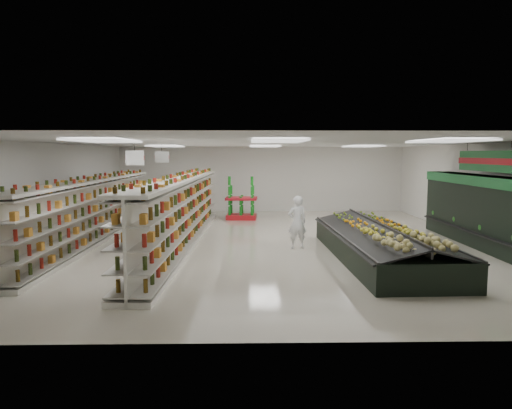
{
  "coord_description": "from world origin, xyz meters",
  "views": [
    {
      "loc": [
        -0.71,
        -14.65,
        2.87
      ],
      "look_at": [
        -0.41,
        0.54,
        1.17
      ],
      "focal_mm": 32.0,
      "sensor_mm": 36.0,
      "label": 1
    }
  ],
  "objects_px": {
    "gondola_center": "(182,214)",
    "produce_island": "(380,243)",
    "gondola_left": "(93,213)",
    "soda_endcap": "(241,200)",
    "shopper_background": "(177,201)",
    "shopper_main": "(297,222)"
  },
  "relations": [
    {
      "from": "gondola_center",
      "to": "shopper_main",
      "type": "distance_m",
      "value": 3.65
    },
    {
      "from": "soda_endcap",
      "to": "gondola_left",
      "type": "bearing_deg",
      "value": -134.37
    },
    {
      "from": "produce_island",
      "to": "shopper_background",
      "type": "distance_m",
      "value": 10.04
    },
    {
      "from": "gondola_center",
      "to": "produce_island",
      "type": "relative_size",
      "value": 1.82
    },
    {
      "from": "gondola_center",
      "to": "soda_endcap",
      "type": "xyz_separation_m",
      "value": [
        1.81,
        5.54,
        -0.14
      ]
    },
    {
      "from": "gondola_center",
      "to": "produce_island",
      "type": "bearing_deg",
      "value": -19.09
    },
    {
      "from": "gondola_left",
      "to": "gondola_center",
      "type": "xyz_separation_m",
      "value": [
        2.99,
        -0.63,
        0.03
      ]
    },
    {
      "from": "gondola_left",
      "to": "gondola_center",
      "type": "distance_m",
      "value": 3.05
    },
    {
      "from": "shopper_main",
      "to": "shopper_background",
      "type": "bearing_deg",
      "value": -68.03
    },
    {
      "from": "gondola_left",
      "to": "soda_endcap",
      "type": "distance_m",
      "value": 6.87
    },
    {
      "from": "gondola_center",
      "to": "shopper_main",
      "type": "xyz_separation_m",
      "value": [
        3.58,
        -0.7,
        -0.17
      ]
    },
    {
      "from": "gondola_left",
      "to": "shopper_main",
      "type": "distance_m",
      "value": 6.7
    },
    {
      "from": "produce_island",
      "to": "shopper_background",
      "type": "relative_size",
      "value": 4.0
    },
    {
      "from": "gondola_center",
      "to": "shopper_main",
      "type": "bearing_deg",
      "value": -9.4
    },
    {
      "from": "gondola_center",
      "to": "soda_endcap",
      "type": "distance_m",
      "value": 5.83
    },
    {
      "from": "produce_island",
      "to": "shopper_background",
      "type": "bearing_deg",
      "value": 131.64
    },
    {
      "from": "shopper_background",
      "to": "shopper_main",
      "type": "bearing_deg",
      "value": -135.41
    },
    {
      "from": "gondola_left",
      "to": "shopper_background",
      "type": "bearing_deg",
      "value": 67.09
    },
    {
      "from": "soda_endcap",
      "to": "shopper_main",
      "type": "distance_m",
      "value": 6.48
    },
    {
      "from": "gondola_left",
      "to": "soda_endcap",
      "type": "xyz_separation_m",
      "value": [
        4.8,
        4.91,
        -0.1
      ]
    },
    {
      "from": "gondola_left",
      "to": "shopper_background",
      "type": "height_order",
      "value": "gondola_left"
    },
    {
      "from": "produce_island",
      "to": "shopper_background",
      "type": "height_order",
      "value": "shopper_background"
    }
  ]
}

